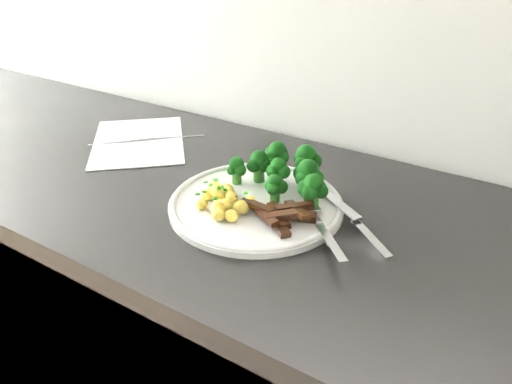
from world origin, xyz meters
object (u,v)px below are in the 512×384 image
Objects in this scene: recipe_paper at (139,141)px; potatoes at (225,199)px; counter at (222,358)px; beef_strips at (282,214)px; knife at (361,229)px; broccoli at (288,170)px; fork at (323,228)px; plate at (256,203)px.

recipe_paper is 0.37m from potatoes.
beef_strips is (0.17, -0.04, 0.46)m from counter.
recipe_paper is 1.92× the size of knife.
beef_strips is 0.71× the size of knife.
broccoli reaches higher than beef_strips.
potatoes reaches higher than beef_strips.
potatoes reaches higher than fork.
beef_strips is (0.44, -0.13, 0.02)m from recipe_paper.
knife is (0.16, -0.04, -0.04)m from broccoli.
fork is at bearing 4.71° from potatoes.
fork reaches higher than recipe_paper.
recipe_paper is at bearing 174.63° from broccoli.
potatoes is (0.34, -0.14, 0.02)m from recipe_paper.
counter is 0.52m from fork.
beef_strips is (0.10, 0.01, -0.00)m from potatoes.
broccoli reaches higher than fork.
broccoli reaches higher than recipe_paper.
knife is at bearing 14.97° from potatoes.
counter is 7.81× the size of plate.
fork is (0.07, 0.00, -0.00)m from beef_strips.
fork is (0.51, -0.13, 0.02)m from recipe_paper.
potatoes is at bearing -173.42° from beef_strips.
plate is (0.38, -0.10, 0.01)m from recipe_paper.
potatoes is at bearing -175.29° from fork.
broccoli is 0.10m from beef_strips.
knife is (0.05, 0.04, -0.01)m from fork.
potatoes is 0.10m from beef_strips.
plate is at bearing -173.66° from knife.
recipe_paper is 2.69× the size of beef_strips.
knife is (0.12, 0.05, -0.01)m from beef_strips.
fork is 0.94× the size of knife.
plate is 0.14m from fork.
fork is at bearing -9.92° from plate.
knife is (0.56, -0.08, 0.01)m from recipe_paper.
plate is 1.52× the size of broccoli.
potatoes is (-0.06, -0.10, -0.03)m from broccoli.
knife is at bearing 21.86° from beef_strips.
potatoes is at bearing -165.03° from knife.
plate is at bearing 158.24° from beef_strips.
fork is (0.11, -0.09, -0.03)m from broccoli.
broccoli is at bearing -5.37° from recipe_paper.
recipe_paper is at bearing 163.85° from beef_strips.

